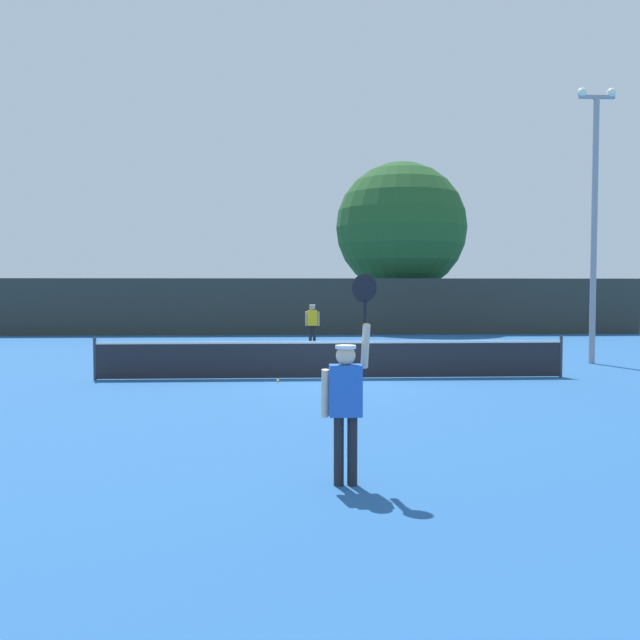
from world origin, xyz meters
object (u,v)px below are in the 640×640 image
player_receiving (312,321)px  large_tree (401,228)px  parked_car_near (418,314)px  player_serving (346,393)px  light_pole (595,208)px  tennis_ball (278,381)px

player_receiving → large_tree: (5.24, 10.21, 4.58)m
player_receiving → parked_car_near: (6.78, 13.30, -0.24)m
player_receiving → large_tree: bearing=-117.2°
player_serving → large_tree: bearing=79.3°
parked_car_near → player_serving: bearing=-104.3°
player_receiving → light_pole: light_pole is taller
parked_car_near → player_receiving: bearing=-119.0°
player_receiving → large_tree: 12.35m
player_receiving → light_pole: 11.28m
large_tree → parked_car_near: size_ratio=2.15×
large_tree → parked_car_near: bearing=63.5°
light_pole → large_tree: size_ratio=0.91×
tennis_ball → light_pole: light_pole is taller
tennis_ball → large_tree: bearing=72.5°
player_serving → light_pole: light_pole is taller
large_tree → light_pole: bearing=-79.6°
light_pole → parked_car_near: size_ratio=1.96×
light_pole → large_tree: 17.13m
large_tree → player_receiving: bearing=-117.2°
tennis_ball → parked_car_near: (8.01, 23.58, 0.74)m
tennis_ball → parked_car_near: parked_car_near is taller
player_serving → tennis_ball: size_ratio=36.75×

